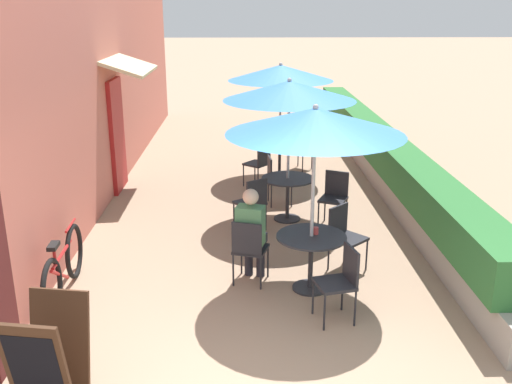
{
  "coord_description": "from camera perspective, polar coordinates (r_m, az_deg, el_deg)",
  "views": [
    {
      "loc": [
        -0.03,
        -4.26,
        3.39
      ],
      "look_at": [
        0.15,
        3.01,
        1.0
      ],
      "focal_mm": 40.0,
      "sensor_mm": 36.0,
      "label": 1
    }
  ],
  "objects": [
    {
      "name": "menu_board",
      "position": [
        5.35,
        -19.95,
        -15.59
      ],
      "size": [
        0.63,
        0.71,
        1.04
      ],
      "rotation": [
        0.0,
        0.0,
        -0.16
      ],
      "color": "#422819",
      "rests_on": "ground_plane"
    },
    {
      "name": "patio_umbrella_mid",
      "position": [
        8.97,
        3.36,
        10.07
      ],
      "size": [
        2.08,
        2.08,
        2.33
      ],
      "color": "#B7B7BC",
      "rests_on": "ground_plane"
    },
    {
      "name": "cafe_chair_far_left",
      "position": [
        11.04,
        0.36,
        3.11
      ],
      "size": [
        0.56,
        0.56,
        0.87
      ],
      "rotation": [
        0.0,
        0.0,
        7.16
      ],
      "color": "#232328",
      "rests_on": "ground_plane"
    },
    {
      "name": "cafe_chair_near_right",
      "position": [
        7.16,
        -0.69,
        -5.48
      ],
      "size": [
        0.5,
        0.5,
        0.87
      ],
      "rotation": [
        0.0,
        0.0,
        5.99
      ],
      "color": "#232328",
      "rests_on": "ground_plane"
    },
    {
      "name": "patio_table_near",
      "position": [
        7.06,
        5.53,
        -5.66
      ],
      "size": [
        0.86,
        0.86,
        0.72
      ],
      "color": "#28282D",
      "rests_on": "ground_plane"
    },
    {
      "name": "cafe_chair_near_left",
      "position": [
        7.67,
        8.8,
        -4.02
      ],
      "size": [
        0.57,
        0.57,
        0.87
      ],
      "rotation": [
        0.0,
        0.0,
        3.9
      ],
      "color": "#232328",
      "rests_on": "ground_plane"
    },
    {
      "name": "cafe_facade_wall",
      "position": [
        11.53,
        -14.27,
        11.18
      ],
      "size": [
        0.98,
        14.09,
        4.2
      ],
      "color": "#C66B5B",
      "rests_on": "ground_plane"
    },
    {
      "name": "patio_umbrella_near",
      "position": [
        6.58,
        5.95,
        7.04
      ],
      "size": [
        2.08,
        2.08,
        2.33
      ],
      "color": "#B7B7BC",
      "rests_on": "ground_plane"
    },
    {
      "name": "patio_table_mid",
      "position": [
        9.32,
        3.18,
        0.41
      ],
      "size": [
        0.86,
        0.86,
        0.72
      ],
      "color": "#28282D",
      "rests_on": "ground_plane"
    },
    {
      "name": "bicycle_leaning",
      "position": [
        7.31,
        -18.69,
        -7.21
      ],
      "size": [
        0.13,
        1.77,
        0.81
      ],
      "rotation": [
        0.0,
        0.0,
        0.04
      ],
      "color": "black",
      "rests_on": "ground_plane"
    },
    {
      "name": "seated_patron_near_right",
      "position": [
        7.19,
        -0.45,
        -3.89
      ],
      "size": [
        0.42,
        0.48,
        1.25
      ],
      "rotation": [
        0.0,
        0.0,
        5.99
      ],
      "color": "#23232D",
      "rests_on": "ground_plane"
    },
    {
      "name": "patio_table_far",
      "position": [
        11.67,
        2.38,
        4.08
      ],
      "size": [
        0.86,
        0.86,
        0.72
      ],
      "color": "#28282D",
      "rests_on": "ground_plane"
    },
    {
      "name": "cafe_chair_far_right",
      "position": [
        12.33,
        4.19,
        4.68
      ],
      "size": [
        0.56,
        0.56,
        0.87
      ],
      "rotation": [
        0.0,
        0.0,
        10.31
      ],
      "color": "#232328",
      "rests_on": "ground_plane"
    },
    {
      "name": "cafe_chair_mid_back",
      "position": [
        8.82,
        -0.34,
        -0.82
      ],
      "size": [
        0.56,
        0.56,
        0.87
      ],
      "rotation": [
        0.0,
        0.0,
        13.19
      ],
      "color": "#232328",
      "rests_on": "ground_plane"
    },
    {
      "name": "coffee_cup_far",
      "position": [
        11.6,
        1.94,
        5.1
      ],
      "size": [
        0.07,
        0.07,
        0.09
      ],
      "color": "#B73D3D",
      "rests_on": "patio_table_far"
    },
    {
      "name": "patio_umbrella_far",
      "position": [
        11.39,
        2.49,
        11.82
      ],
      "size": [
        2.08,
        2.08,
        2.33
      ],
      "color": "#B7B7BC",
      "rests_on": "ground_plane"
    },
    {
      "name": "cafe_chair_near_back",
      "position": [
        6.45,
        8.52,
        -8.48
      ],
      "size": [
        0.48,
        0.48,
        0.87
      ],
      "rotation": [
        0.0,
        0.0,
        8.08
      ],
      "color": "#232328",
      "rests_on": "ground_plane"
    },
    {
      "name": "cafe_chair_mid_left",
      "position": [
        9.18,
        7.86,
        -0.21
      ],
      "size": [
        0.53,
        0.53,
        0.87
      ],
      "rotation": [
        0.0,
        0.0,
        9.0
      ],
      "color": "#232328",
      "rests_on": "ground_plane"
    },
    {
      "name": "coffee_cup_near",
      "position": [
        7.03,
        5.99,
        -3.87
      ],
      "size": [
        0.07,
        0.07,
        0.09
      ],
      "color": "#B73D3D",
      "rests_on": "patio_table_near"
    },
    {
      "name": "cafe_chair_mid_right",
      "position": [
        10.04,
        1.99,
        1.56
      ],
      "size": [
        0.44,
        0.44,
        0.87
      ],
      "rotation": [
        0.0,
        0.0,
        11.09
      ],
      "color": "#232328",
      "rests_on": "ground_plane"
    },
    {
      "name": "planter_hedge",
      "position": [
        11.9,
        12.17,
        3.91
      ],
      "size": [
        0.6,
        13.09,
        1.01
      ],
      "color": "gray",
      "rests_on": "ground_plane"
    }
  ]
}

